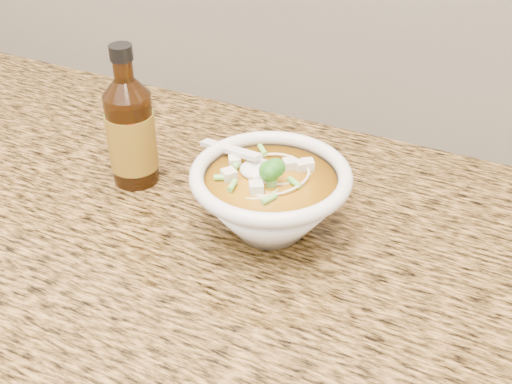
% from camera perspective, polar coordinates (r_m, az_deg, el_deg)
% --- Properties ---
extents(counter_slab, '(4.00, 0.68, 0.04)m').
position_cam_1_polar(counter_slab, '(0.86, -4.79, -3.23)').
color(counter_slab, olive).
rests_on(counter_slab, cabinet).
extents(soup_bowl, '(0.22, 0.20, 0.11)m').
position_cam_1_polar(soup_bowl, '(0.80, 1.28, -0.62)').
color(soup_bowl, silver).
rests_on(soup_bowl, counter_slab).
extents(hot_sauce_bottle, '(0.07, 0.07, 0.20)m').
position_cam_1_polar(hot_sauce_bottle, '(0.90, -11.04, 5.21)').
color(hot_sauce_bottle, '#3E1E08').
rests_on(hot_sauce_bottle, counter_slab).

